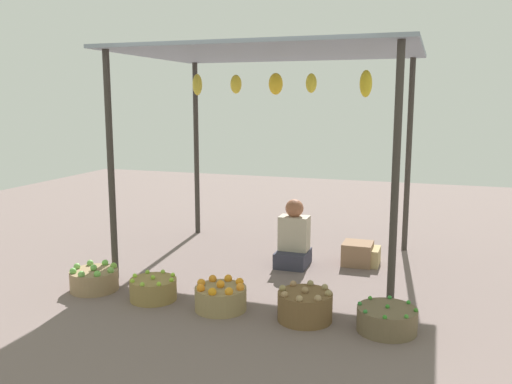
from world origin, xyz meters
The scene contains 10 objects.
ground_plane centered at (0.00, 0.00, 0.00)m, with size 14.00×14.00×0.00m, color #74625F.
market_stall_structure centered at (0.01, 0.00, 2.27)m, with size 3.21×2.44×2.46m.
vendor_person centered at (0.26, -0.01, 0.30)m, with size 0.36×0.44×0.78m.
basket_green_apples centered at (-1.45, -1.47, 0.11)m, with size 0.48×0.48×0.27m.
basket_limes centered at (-0.74, -1.51, 0.10)m, with size 0.45×0.45×0.24m.
basket_oranges centered at (-0.03, -1.54, 0.12)m, with size 0.48×0.48×0.28m.
basket_potatoes centered at (0.76, -1.53, 0.13)m, with size 0.48×0.48×0.30m.
basket_green_chilies centered at (1.47, -1.54, 0.10)m, with size 0.50×0.50×0.23m.
wooden_crate_near_vendor centered at (1.02, 0.29, 0.10)m, with size 0.41×0.33×0.20m, color tan.
wooden_crate_stacked_rear centered at (0.97, 0.25, 0.13)m, with size 0.34×0.35×0.26m, color #8F6A4E.
Camera 1 is at (1.79, -5.94, 1.91)m, focal length 37.96 mm.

